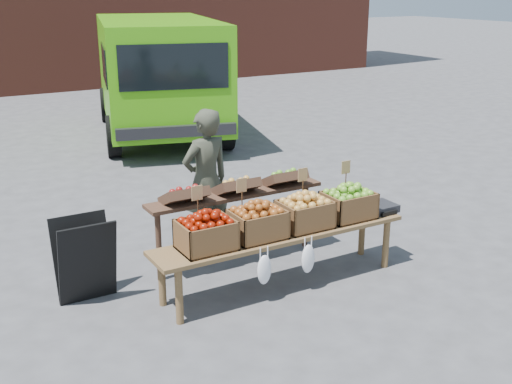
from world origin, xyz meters
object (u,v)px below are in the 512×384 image
delivery_van (158,78)px  crate_red_apples (305,214)px  vendor (206,181)px  back_table (236,217)px  crate_russet_pears (257,224)px  weighing_scale (379,207)px  crate_golden_apples (206,235)px  crate_green_apples (348,205)px  display_bench (281,259)px  chalkboard_sign (85,259)px

delivery_van → crate_red_apples: size_ratio=10.09×
vendor → back_table: vendor is taller
crate_red_apples → crate_russet_pears: bearing=180.0°
delivery_van → back_table: (-1.67, -6.27, -0.61)m
crate_russet_pears → vendor: bearing=87.7°
back_table → weighing_scale: size_ratio=6.18×
crate_golden_apples → crate_green_apples: size_ratio=1.00×
vendor → crate_green_apples: (1.05, -1.22, -0.11)m
crate_russet_pears → crate_green_apples: 1.10m
back_table → display_bench: (0.12, -0.72, -0.24)m
vendor → crate_russet_pears: (-0.05, -1.22, -0.11)m
delivery_van → crate_golden_apples: (-2.38, -6.99, -0.42)m
back_table → crate_red_apples: back_table is taller
chalkboard_sign → display_bench: size_ratio=0.31×
weighing_scale → delivery_van: bearing=87.5°
weighing_scale → vendor: bearing=140.4°
chalkboard_sign → back_table: back_table is taller
delivery_van → weighing_scale: 7.02m
crate_green_apples → chalkboard_sign: bearing=165.3°
back_table → crate_green_apples: back_table is taller
vendor → crate_red_apples: size_ratio=3.26×
display_bench → crate_russet_pears: bearing=180.0°
crate_green_apples → display_bench: bearing=180.0°
crate_golden_apples → display_bench: bearing=0.0°
delivery_van → crate_golden_apples: 7.40m
crate_russet_pears → display_bench: bearing=0.0°
crate_russet_pears → crate_red_apples: 0.55m
crate_golden_apples → crate_green_apples: (1.65, 0.00, 0.00)m
vendor → display_bench: size_ratio=0.60×
back_table → crate_golden_apples: (-0.71, -0.72, 0.19)m
crate_red_apples → delivery_van: bearing=79.7°
display_bench → weighing_scale: (1.25, 0.00, 0.33)m
delivery_van → back_table: size_ratio=2.40×
vendor → crate_golden_apples: (-0.60, -1.22, -0.11)m
delivery_van → crate_russet_pears: (-1.83, -6.99, -0.42)m
vendor → display_bench: (0.23, -1.22, -0.53)m
vendor → display_bench: bearing=92.1°
display_bench → crate_russet_pears: (-0.28, 0.00, 0.42)m
crate_red_apples → weighing_scale: bearing=0.0°
vendor → crate_red_apples: vendor is taller
weighing_scale → crate_green_apples: bearing=180.0°
crate_russet_pears → crate_golden_apples: bearing=180.0°
back_table → delivery_van: bearing=75.1°
vendor → crate_red_apples: bearing=103.9°
delivery_van → vendor: delivery_van is taller
chalkboard_sign → weighing_scale: chalkboard_sign is taller
crate_golden_apples → crate_red_apples: size_ratio=1.00×
crate_red_apples → crate_green_apples: bearing=0.0°
back_table → crate_green_apples: 1.20m
vendor → crate_green_apples: size_ratio=3.26×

